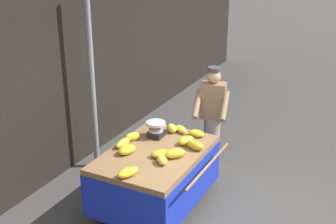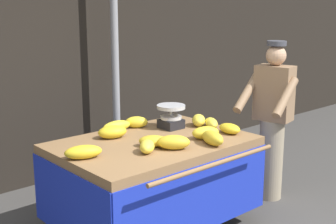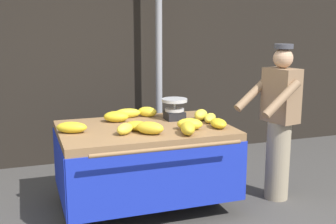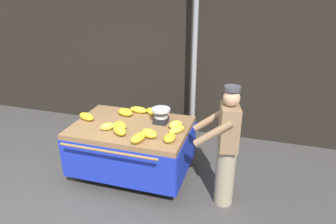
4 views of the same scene
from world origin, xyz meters
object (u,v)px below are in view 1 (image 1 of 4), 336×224
at_px(banana_bunch_8, 181,129).
at_px(banana_bunch_0, 197,133).
at_px(street_pole, 92,79).
at_px(banana_bunch_2, 123,143).
at_px(banana_bunch_9, 133,137).
at_px(banana_bunch_3, 175,153).
at_px(banana_bunch_5, 127,150).
at_px(banana_bunch_11, 161,154).
at_px(banana_bunch_10, 186,140).
at_px(banana_cart, 155,166).
at_px(banana_bunch_6, 172,128).
at_px(vendor_person, 212,118).
at_px(banana_bunch_1, 162,160).
at_px(banana_bunch_7, 195,145).
at_px(banana_bunch_4, 128,172).
at_px(weighing_scale, 156,130).

bearing_deg(banana_bunch_8, banana_bunch_0, -96.19).
distance_m(street_pole, banana_bunch_2, 1.33).
relative_size(banana_bunch_2, banana_bunch_8, 1.11).
relative_size(banana_bunch_2, banana_bunch_9, 1.33).
distance_m(banana_bunch_3, banana_bunch_5, 0.65).
relative_size(banana_bunch_5, banana_bunch_8, 0.99).
xyz_separation_m(banana_bunch_8, banana_bunch_9, (-0.56, 0.49, 0.01)).
bearing_deg(banana_bunch_11, banana_bunch_10, -15.31).
xyz_separation_m(banana_cart, banana_bunch_6, (0.67, 0.09, 0.28)).
distance_m(street_pole, vendor_person, 1.99).
bearing_deg(banana_bunch_1, banana_bunch_7, -20.35).
xyz_separation_m(street_pole, banana_bunch_2, (-0.69, -0.98, -0.58)).
bearing_deg(banana_cart, banana_bunch_8, -3.17).
distance_m(banana_bunch_0, banana_bunch_1, 0.96).
distance_m(banana_bunch_6, banana_bunch_9, 0.62).
xyz_separation_m(banana_bunch_3, banana_bunch_8, (0.76, 0.28, -0.01)).
relative_size(banana_bunch_2, banana_bunch_4, 1.00).
distance_m(banana_bunch_7, banana_bunch_8, 0.59).
relative_size(banana_bunch_2, banana_bunch_3, 1.07).
xyz_separation_m(weighing_scale, banana_bunch_3, (-0.44, -0.52, -0.06)).
relative_size(banana_bunch_6, banana_bunch_7, 0.78).
height_order(banana_bunch_7, banana_bunch_11, banana_bunch_7).
bearing_deg(banana_bunch_0, banana_bunch_8, 83.81).
distance_m(street_pole, banana_bunch_9, 1.24).
distance_m(banana_bunch_4, vendor_person, 2.20).
height_order(banana_cart, banana_bunch_9, banana_bunch_9).
xyz_separation_m(banana_cart, banana_bunch_0, (0.70, -0.30, 0.27)).
xyz_separation_m(banana_bunch_9, banana_bunch_11, (-0.27, -0.59, -0.01)).
height_order(banana_bunch_8, banana_bunch_10, banana_bunch_10).
bearing_deg(banana_bunch_1, banana_bunch_0, -3.70).
bearing_deg(banana_bunch_2, banana_bunch_11, -94.26).
bearing_deg(banana_bunch_9, banana_bunch_1, -121.63).
bearing_deg(banana_bunch_6, banana_bunch_0, -86.34).
relative_size(banana_cart, banana_bunch_0, 7.37).
relative_size(banana_bunch_1, banana_bunch_9, 0.95).
height_order(banana_bunch_7, vendor_person, vendor_person).
distance_m(banana_cart, banana_bunch_0, 0.81).
xyz_separation_m(banana_bunch_4, banana_bunch_8, (1.46, -0.02, -0.01)).
xyz_separation_m(street_pole, banana_bunch_6, (0.04, -1.36, -0.58)).
height_order(banana_bunch_4, banana_bunch_5, banana_bunch_5).
relative_size(banana_bunch_0, vendor_person, 0.14).
relative_size(banana_bunch_4, banana_bunch_8, 1.11).
distance_m(banana_bunch_0, banana_bunch_9, 0.92).
distance_m(banana_bunch_2, banana_bunch_11, 0.61).
xyz_separation_m(banana_bunch_3, banana_bunch_9, (0.20, 0.77, -0.00)).
relative_size(weighing_scale, banana_bunch_0, 1.18).
xyz_separation_m(banana_bunch_0, banana_bunch_2, (-0.76, 0.77, 0.01)).
xyz_separation_m(banana_bunch_0, banana_bunch_9, (-0.53, 0.76, 0.01)).
height_order(banana_cart, weighing_scale, weighing_scale).
height_order(street_pole, weighing_scale, street_pole).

